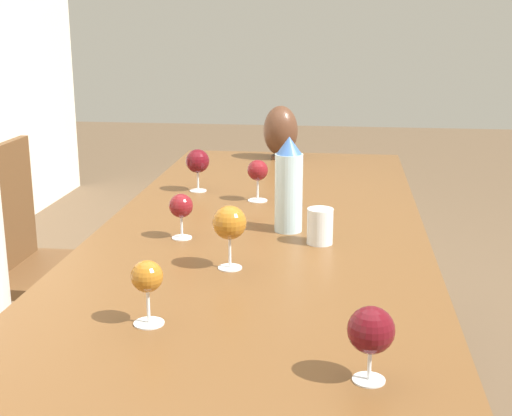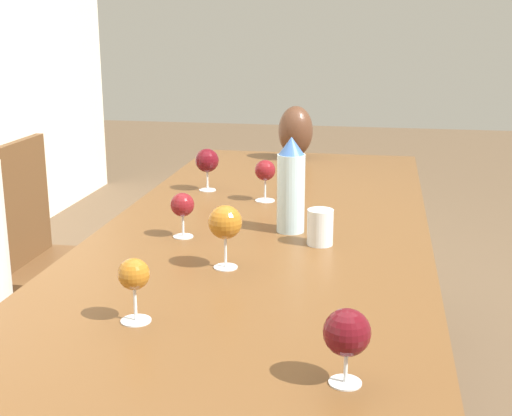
{
  "view_description": "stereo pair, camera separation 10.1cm",
  "coord_description": "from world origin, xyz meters",
  "px_view_note": "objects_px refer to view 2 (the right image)",
  "views": [
    {
      "loc": [
        -1.96,
        -0.23,
        1.35
      ],
      "look_at": [
        -0.11,
        0.0,
        0.85
      ],
      "focal_mm": 50.0,
      "sensor_mm": 36.0,
      "label": 1
    },
    {
      "loc": [
        -1.95,
        -0.33,
        1.35
      ],
      "look_at": [
        -0.11,
        0.0,
        0.85
      ],
      "focal_mm": 50.0,
      "sensor_mm": 36.0,
      "label": 2
    }
  ],
  "objects_px": {
    "wine_glass_3": "(225,223)",
    "wine_glass_1": "(134,276)",
    "water_tumbler": "(320,227)",
    "vase": "(296,131)",
    "wine_glass_0": "(207,161)",
    "wine_glass_2": "(265,172)",
    "wine_glass_5": "(182,206)",
    "wine_glass_4": "(347,333)",
    "water_bottle": "(291,186)",
    "chair_far": "(56,255)"
  },
  "relations": [
    {
      "from": "water_bottle",
      "to": "wine_glass_2",
      "type": "height_order",
      "value": "water_bottle"
    },
    {
      "from": "wine_glass_2",
      "to": "chair_far",
      "type": "distance_m",
      "value": 0.86
    },
    {
      "from": "wine_glass_2",
      "to": "wine_glass_4",
      "type": "distance_m",
      "value": 1.24
    },
    {
      "from": "wine_glass_2",
      "to": "wine_glass_5",
      "type": "height_order",
      "value": "wine_glass_2"
    },
    {
      "from": "water_tumbler",
      "to": "vase",
      "type": "distance_m",
      "value": 1.2
    },
    {
      "from": "wine_glass_3",
      "to": "wine_glass_4",
      "type": "bearing_deg",
      "value": -148.29
    },
    {
      "from": "water_bottle",
      "to": "wine_glass_1",
      "type": "xyz_separation_m",
      "value": [
        -0.68,
        0.23,
        -0.04
      ]
    },
    {
      "from": "water_tumbler",
      "to": "vase",
      "type": "relative_size",
      "value": 0.43
    },
    {
      "from": "wine_glass_4",
      "to": "water_tumbler",
      "type": "bearing_deg",
      "value": 8.42
    },
    {
      "from": "wine_glass_3",
      "to": "wine_glass_5",
      "type": "distance_m",
      "value": 0.29
    },
    {
      "from": "wine_glass_3",
      "to": "wine_glass_2",
      "type": "bearing_deg",
      "value": 0.98
    },
    {
      "from": "water_bottle",
      "to": "wine_glass_2",
      "type": "relative_size",
      "value": 1.97
    },
    {
      "from": "wine_glass_0",
      "to": "wine_glass_3",
      "type": "xyz_separation_m",
      "value": [
        -0.78,
        -0.24,
        0.01
      ]
    },
    {
      "from": "wine_glass_0",
      "to": "wine_glass_1",
      "type": "xyz_separation_m",
      "value": [
        -1.12,
        -0.13,
        -0.01
      ]
    },
    {
      "from": "vase",
      "to": "wine_glass_3",
      "type": "relative_size",
      "value": 1.44
    },
    {
      "from": "water_bottle",
      "to": "chair_far",
      "type": "xyz_separation_m",
      "value": [
        0.36,
        0.92,
        -0.39
      ]
    },
    {
      "from": "wine_glass_0",
      "to": "wine_glass_1",
      "type": "distance_m",
      "value": 1.13
    },
    {
      "from": "vase",
      "to": "wine_glass_1",
      "type": "relative_size",
      "value": 1.7
    },
    {
      "from": "wine_glass_2",
      "to": "wine_glass_0",
      "type": "bearing_deg",
      "value": 64.0
    },
    {
      "from": "wine_glass_0",
      "to": "wine_glass_3",
      "type": "distance_m",
      "value": 0.81
    },
    {
      "from": "water_tumbler",
      "to": "wine_glass_5",
      "type": "height_order",
      "value": "wine_glass_5"
    },
    {
      "from": "wine_glass_2",
      "to": "wine_glass_5",
      "type": "relative_size",
      "value": 1.1
    },
    {
      "from": "wine_glass_2",
      "to": "chair_far",
      "type": "bearing_deg",
      "value": 87.95
    },
    {
      "from": "water_bottle",
      "to": "chair_far",
      "type": "distance_m",
      "value": 1.06
    },
    {
      "from": "water_bottle",
      "to": "wine_glass_4",
      "type": "relative_size",
      "value": 2.04
    },
    {
      "from": "wine_glass_0",
      "to": "wine_glass_4",
      "type": "height_order",
      "value": "wine_glass_0"
    },
    {
      "from": "wine_glass_2",
      "to": "chair_far",
      "type": "xyz_separation_m",
      "value": [
        0.03,
        0.79,
        -0.35
      ]
    },
    {
      "from": "water_tumbler",
      "to": "wine_glass_0",
      "type": "xyz_separation_m",
      "value": [
        0.55,
        0.45,
        0.06
      ]
    },
    {
      "from": "vase",
      "to": "wine_glass_5",
      "type": "distance_m",
      "value": 1.19
    },
    {
      "from": "vase",
      "to": "water_bottle",
      "type": "bearing_deg",
      "value": -173.68
    },
    {
      "from": "vase",
      "to": "wine_glass_0",
      "type": "distance_m",
      "value": 0.67
    },
    {
      "from": "wine_glass_0",
      "to": "vase",
      "type": "bearing_deg",
      "value": -20.71
    },
    {
      "from": "wine_glass_0",
      "to": "wine_glass_4",
      "type": "bearing_deg",
      "value": -156.62
    },
    {
      "from": "wine_glass_2",
      "to": "wine_glass_4",
      "type": "bearing_deg",
      "value": -164.25
    },
    {
      "from": "wine_glass_3",
      "to": "water_tumbler",
      "type": "bearing_deg",
      "value": -43.23
    },
    {
      "from": "wine_glass_5",
      "to": "water_bottle",
      "type": "bearing_deg",
      "value": -69.6
    },
    {
      "from": "wine_glass_1",
      "to": "wine_glass_5",
      "type": "height_order",
      "value": "wine_glass_1"
    },
    {
      "from": "water_bottle",
      "to": "wine_glass_5",
      "type": "xyz_separation_m",
      "value": [
        -0.11,
        0.29,
        -0.04
      ]
    },
    {
      "from": "wine_glass_0",
      "to": "wine_glass_1",
      "type": "height_order",
      "value": "wine_glass_0"
    },
    {
      "from": "wine_glass_0",
      "to": "wine_glass_2",
      "type": "height_order",
      "value": "wine_glass_0"
    },
    {
      "from": "water_tumbler",
      "to": "wine_glass_5",
      "type": "relative_size",
      "value": 0.77
    },
    {
      "from": "water_bottle",
      "to": "wine_glass_3",
      "type": "height_order",
      "value": "water_bottle"
    },
    {
      "from": "water_bottle",
      "to": "vase",
      "type": "xyz_separation_m",
      "value": [
        1.07,
        0.12,
        -0.01
      ]
    },
    {
      "from": "vase",
      "to": "wine_glass_2",
      "type": "bearing_deg",
      "value": 179.16
    },
    {
      "from": "water_bottle",
      "to": "wine_glass_3",
      "type": "distance_m",
      "value": 0.36
    },
    {
      "from": "water_bottle",
      "to": "wine_glass_4",
      "type": "bearing_deg",
      "value": -166.5
    },
    {
      "from": "wine_glass_1",
      "to": "water_bottle",
      "type": "bearing_deg",
      "value": -18.68
    },
    {
      "from": "water_bottle",
      "to": "wine_glass_1",
      "type": "distance_m",
      "value": 0.72
    },
    {
      "from": "wine_glass_3",
      "to": "wine_glass_1",
      "type": "bearing_deg",
      "value": 162.03
    },
    {
      "from": "water_tumbler",
      "to": "wine_glass_3",
      "type": "relative_size",
      "value": 0.62
    }
  ]
}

